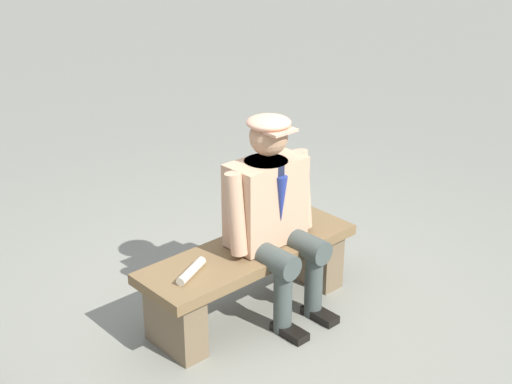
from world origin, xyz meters
name	(u,v)px	position (x,y,z in m)	size (l,w,h in m)	color
ground_plane	(250,311)	(0.00, 0.00, 0.00)	(30.00, 30.00, 0.00)	gray
bench	(250,270)	(0.00, 0.00, 0.29)	(1.42, 0.46, 0.44)	brown
seated_man	(273,209)	(-0.13, 0.06, 0.68)	(0.64, 0.60, 1.24)	tan
rolled_magazine	(191,271)	(0.45, 0.02, 0.47)	(0.05, 0.05, 0.26)	beige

